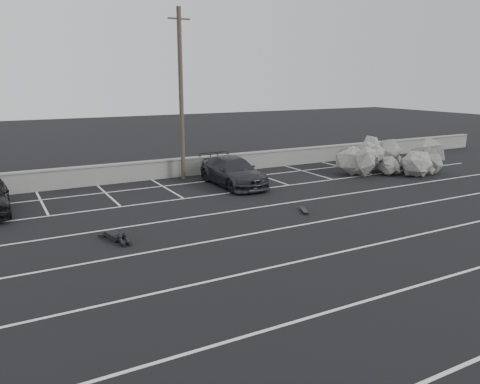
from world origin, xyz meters
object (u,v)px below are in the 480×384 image
utility_pole (181,95)px  riprap_pile (398,163)px  skateboard (304,210)px  car_right (233,171)px  trash_bin (349,154)px  person (113,233)px

utility_pole → riprap_pile: utility_pole is taller
skateboard → utility_pole: bearing=126.8°
car_right → utility_pole: 5.07m
riprap_pile → skateboard: (-9.80, -4.10, -0.57)m
riprap_pile → skateboard: size_ratio=8.03×
car_right → trash_bin: 11.01m
trash_bin → riprap_pile: (-0.57, -4.88, 0.21)m
riprap_pile → person: bearing=-168.6°
car_right → utility_pole: utility_pole is taller
utility_pole → person: size_ratio=4.08×
riprap_pile → skateboard: riprap_pile is taller
car_right → person: size_ratio=2.28×
utility_pole → trash_bin: bearing=0.9°
car_right → person: 9.52m
trash_bin → person: bearing=-155.2°
car_right → riprap_pile: (10.04, -1.97, -0.09)m
trash_bin → skateboard: (-10.38, -8.98, -0.36)m
car_right → person: bearing=-143.9°
utility_pole → person: utility_pole is taller
riprap_pile → trash_bin: bearing=83.3°
car_right → utility_pole: size_ratio=0.56×
person → car_right: bearing=25.2°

